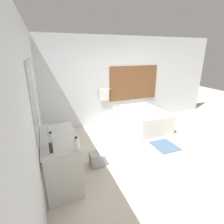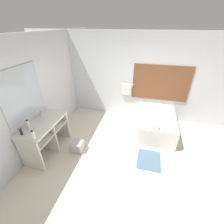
% 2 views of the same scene
% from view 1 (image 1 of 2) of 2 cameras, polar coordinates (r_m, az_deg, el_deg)
% --- Properties ---
extents(ground_plane, '(16.00, 16.00, 0.00)m').
position_cam_1_polar(ground_plane, '(4.17, 11.72, -13.82)').
color(ground_plane, beige).
rests_on(ground_plane, ground).
extents(wall_back_with_blinds, '(7.40, 0.13, 2.70)m').
position_cam_1_polar(wall_back_with_blinds, '(5.57, 0.26, 9.89)').
color(wall_back_with_blinds, silver).
rests_on(wall_back_with_blinds, ground_plane).
extents(wall_left_with_mirror, '(0.08, 7.40, 2.70)m').
position_cam_1_polar(wall_left_with_mirror, '(3.01, -24.49, 0.26)').
color(wall_left_with_mirror, silver).
rests_on(wall_left_with_mirror, ground_plane).
extents(vanity_counter, '(0.60, 1.21, 0.88)m').
position_cam_1_polar(vanity_counter, '(3.26, -16.60, -11.41)').
color(vanity_counter, silver).
rests_on(vanity_counter, ground_plane).
extents(sink_faucet, '(0.09, 0.04, 0.18)m').
position_cam_1_polar(sink_faucet, '(3.25, -20.37, -5.25)').
color(sink_faucet, silver).
rests_on(sink_faucet, vanity_counter).
extents(bathtub, '(1.04, 1.53, 0.68)m').
position_cam_1_polar(bathtub, '(5.47, 10.49, -1.88)').
color(bathtub, silver).
rests_on(bathtub, ground_plane).
extents(water_bottle_1, '(0.07, 0.07, 0.23)m').
position_cam_1_polar(water_bottle_1, '(2.83, -19.24, -8.39)').
color(water_bottle_1, silver).
rests_on(water_bottle_1, vanity_counter).
extents(water_bottle_2, '(0.07, 0.07, 0.21)m').
position_cam_1_polar(water_bottle_2, '(2.62, -11.52, -10.18)').
color(water_bottle_2, silver).
rests_on(water_bottle_2, vanity_counter).
extents(soap_dispenser, '(0.05, 0.05, 0.19)m').
position_cam_1_polar(soap_dispenser, '(2.66, -19.34, -10.84)').
color(soap_dispenser, '#28282D').
rests_on(soap_dispenser, vanity_counter).
extents(waste_bin, '(0.27, 0.27, 0.27)m').
position_cam_1_polar(waste_bin, '(3.75, -5.00, -15.13)').
color(waste_bin, '#B2B2B2').
rests_on(waste_bin, ground_plane).
extents(bath_mat, '(0.55, 0.64, 0.02)m').
position_cam_1_polar(bath_mat, '(4.64, 16.79, -10.52)').
color(bath_mat, slate).
rests_on(bath_mat, ground_plane).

